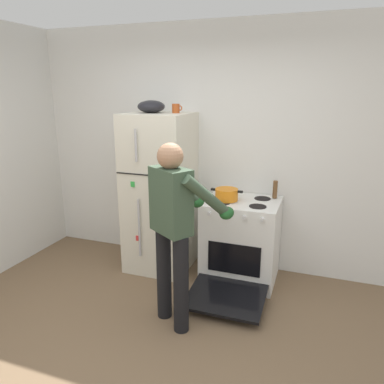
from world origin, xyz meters
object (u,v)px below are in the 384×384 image
(person_cook, at_px, (175,220))
(pepper_mill, at_px, (275,189))
(stove_range, at_px, (241,242))
(coffee_mug, at_px, (176,108))
(mixing_bowl, at_px, (151,107))
(red_pot, at_px, (227,194))
(refrigerator, at_px, (160,193))

(person_cook, bearing_deg, pepper_mill, 60.22)
(stove_range, xyz_separation_m, coffee_mug, (-0.75, 0.07, 1.37))
(mixing_bowl, bearing_deg, coffee_mug, 10.78)
(person_cook, bearing_deg, coffee_mug, 111.28)
(red_pot, bearing_deg, person_cook, -102.54)
(pepper_mill, bearing_deg, refrigerator, -170.79)
(red_pot, bearing_deg, stove_range, 11.42)
(pepper_mill, bearing_deg, stove_range, -144.04)
(coffee_mug, height_order, pepper_mill, coffee_mug)
(mixing_bowl, bearing_deg, stove_range, -1.00)
(coffee_mug, bearing_deg, pepper_mill, 8.11)
(refrigerator, xyz_separation_m, pepper_mill, (1.24, 0.20, 0.10))
(red_pot, height_order, pepper_mill, pepper_mill)
(coffee_mug, distance_m, pepper_mill, 1.34)
(red_pot, relative_size, coffee_mug, 2.99)
(stove_range, relative_size, mixing_bowl, 4.15)
(person_cook, xyz_separation_m, red_pot, (0.20, 0.91, -0.01))
(refrigerator, xyz_separation_m, coffee_mug, (0.18, 0.05, 0.93))
(pepper_mill, relative_size, mixing_bowl, 0.64)
(person_cook, relative_size, mixing_bowl, 5.51)
(pepper_mill, height_order, mixing_bowl, mixing_bowl)
(stove_range, relative_size, person_cook, 0.75)
(pepper_mill, distance_m, mixing_bowl, 1.57)
(refrigerator, bearing_deg, pepper_mill, 9.21)
(person_cook, relative_size, pepper_mill, 8.64)
(coffee_mug, bearing_deg, person_cook, -68.72)
(stove_range, height_order, pepper_mill, pepper_mill)
(refrigerator, distance_m, stove_range, 1.04)
(person_cook, distance_m, pepper_mill, 1.33)
(coffee_mug, xyz_separation_m, pepper_mill, (1.05, 0.15, -0.82))
(red_pot, distance_m, coffee_mug, 1.04)
(person_cook, relative_size, red_pot, 4.77)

